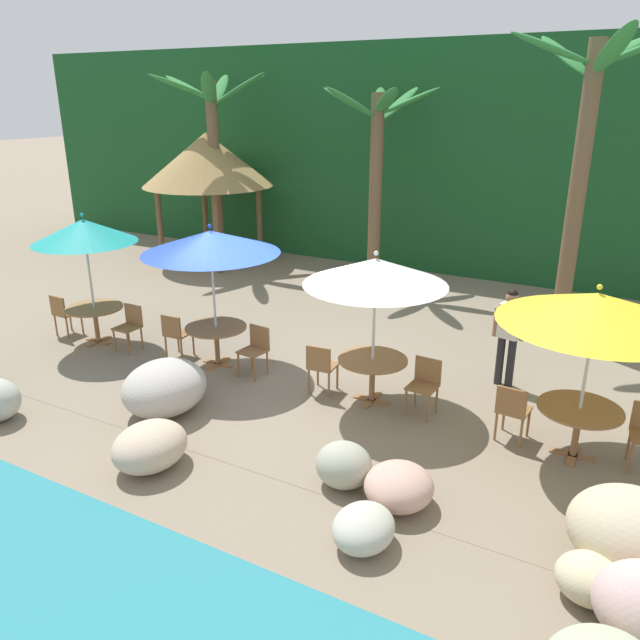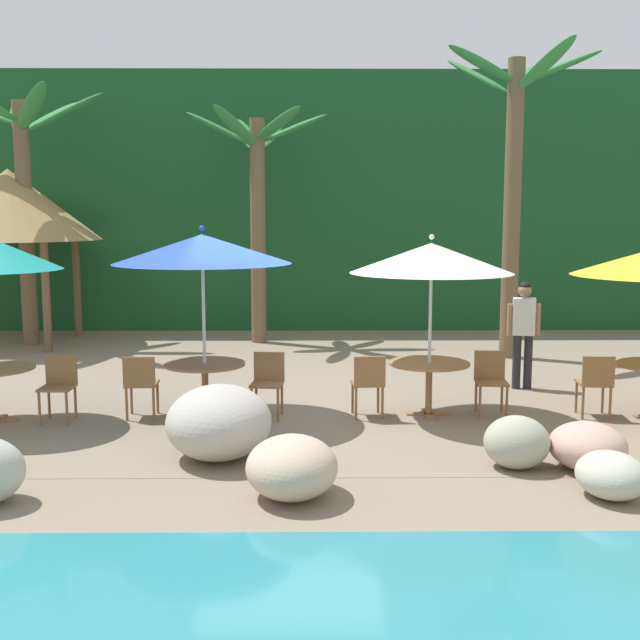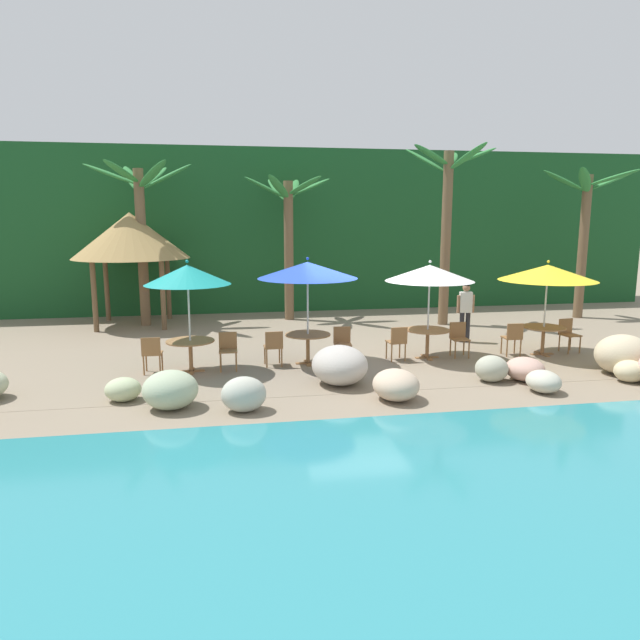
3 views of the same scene
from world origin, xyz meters
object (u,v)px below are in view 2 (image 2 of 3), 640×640
at_px(dining_table_blue, 205,372).
at_px(palm_tree_third, 514,159).
at_px(chair_blue_seaward, 268,379).
at_px(dining_table_white, 429,371).
at_px(chair_white_seaward, 491,378).
at_px(chair_white_inland, 368,381).
at_px(chair_yellow_inland, 596,381).
at_px(palapa_hut, 9,205).
at_px(waiter_in_white, 524,327).
at_px(chair_teal_seaward, 59,383).
at_px(umbrella_blue, 202,249).
at_px(palm_tree_second, 258,186).
at_px(umbrella_white, 431,258).
at_px(chair_blue_inland, 141,382).
at_px(palm_tree_nearest, 24,172).

relative_size(dining_table_blue, palm_tree_third, 0.19).
xyz_separation_m(chair_blue_seaward, dining_table_white, (2.20, 0.03, 0.10)).
bearing_deg(chair_white_seaward, chair_white_inland, -173.22).
bearing_deg(chair_yellow_inland, palm_tree_third, 90.47).
distance_m(palapa_hut, waiter_in_white, 10.75).
relative_size(dining_table_blue, chair_white_inland, 1.26).
bearing_deg(chair_white_inland, waiter_in_white, 34.87).
relative_size(dining_table_blue, dining_table_white, 1.00).
height_order(chair_teal_seaward, dining_table_blue, chair_teal_seaward).
xyz_separation_m(umbrella_blue, waiter_in_white, (4.77, 1.65, -1.29)).
bearing_deg(palapa_hut, chair_white_seaward, -34.37).
relative_size(umbrella_blue, dining_table_blue, 2.36).
bearing_deg(umbrella_blue, chair_teal_seaward, -174.10).
bearing_deg(palm_tree_third, dining_table_white, -116.57).
distance_m(chair_teal_seaward, chair_blue_seaward, 2.78).
bearing_deg(palm_tree_second, dining_table_blue, -92.89).
bearing_deg(palm_tree_second, palapa_hut, -178.02).
height_order(dining_table_blue, umbrella_white, umbrella_white).
relative_size(umbrella_blue, chair_yellow_inland, 2.98).
relative_size(palm_tree_third, palapa_hut, 1.55).
relative_size(umbrella_blue, umbrella_white, 1.05).
bearing_deg(umbrella_blue, palapa_hut, 128.63).
bearing_deg(umbrella_white, chair_teal_seaward, -177.35).
height_order(chair_teal_seaward, umbrella_white, umbrella_white).
xyz_separation_m(umbrella_blue, dining_table_white, (3.05, 0.03, -1.67)).
bearing_deg(chair_yellow_inland, palm_tree_second, 127.79).
relative_size(umbrella_white, waiter_in_white, 1.46).
distance_m(chair_teal_seaward, chair_white_seaward, 5.83).
bearing_deg(chair_blue_inland, waiter_in_white, 17.64).
distance_m(umbrella_white, chair_white_inland, 1.85).
height_order(chair_blue_inland, chair_white_seaward, same).
distance_m(chair_blue_seaward, chair_white_seaward, 3.05).
height_order(umbrella_white, waiter_in_white, umbrella_white).
relative_size(dining_table_blue, palm_tree_nearest, 0.21).
height_order(chair_yellow_inland, palm_tree_nearest, palm_tree_nearest).
bearing_deg(chair_teal_seaward, chair_blue_seaward, 4.05).
distance_m(umbrella_white, palm_tree_nearest, 9.69).
bearing_deg(waiter_in_white, chair_white_seaward, -118.62).
xyz_separation_m(chair_blue_inland, palapa_hut, (-4.00, 6.19, 2.40)).
height_order(chair_white_seaward, chair_yellow_inland, same).
bearing_deg(chair_blue_inland, palm_tree_second, 79.68).
bearing_deg(palm_tree_nearest, umbrella_white, -38.27).
bearing_deg(palm_tree_second, chair_yellow_inland, -52.21).
bearing_deg(palm_tree_third, chair_yellow_inland, -89.53).
height_order(chair_white_seaward, palm_tree_nearest, palm_tree_nearest).
xyz_separation_m(chair_teal_seaward, umbrella_white, (4.97, 0.23, 1.64)).
xyz_separation_m(chair_white_inland, palapa_hut, (-7.06, 6.19, 2.40)).
relative_size(umbrella_blue, dining_table_white, 2.36).
relative_size(chair_blue_inland, palapa_hut, 0.23).
bearing_deg(waiter_in_white, palm_tree_second, 134.18).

